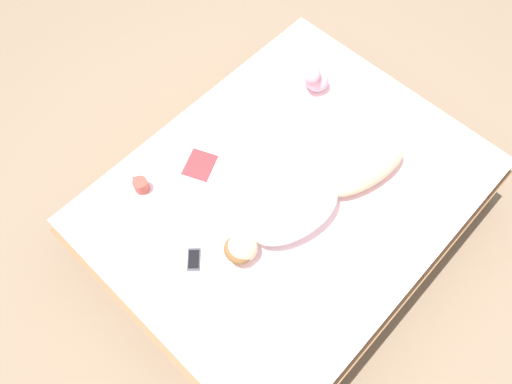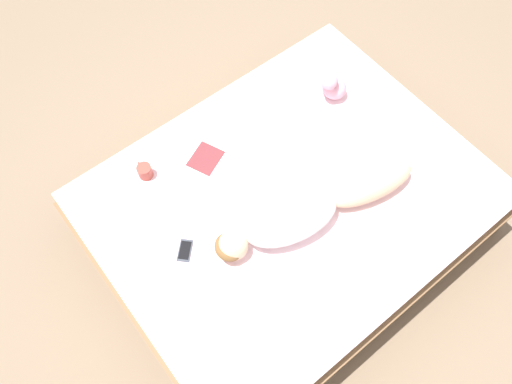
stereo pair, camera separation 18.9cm
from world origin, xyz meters
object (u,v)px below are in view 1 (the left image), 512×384
open_magazine (219,171)px  coffee_mug (141,185)px  cell_phone (194,259)px  person (312,203)px

open_magazine → coffee_mug: 0.47m
cell_phone → open_magazine: bearing=-102.9°
open_magazine → coffee_mug: size_ratio=4.91×
person → coffee_mug: 1.01m
person → open_magazine: bearing=30.3°
person → coffee_mug: bearing=47.8°
open_magazine → person: bearing=173.9°
coffee_mug → open_magazine: bearing=-122.0°
person → cell_phone: person is taller
person → coffee_mug: size_ratio=10.46×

